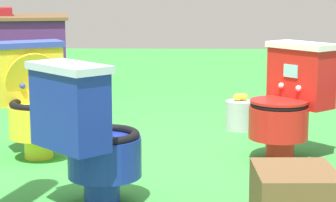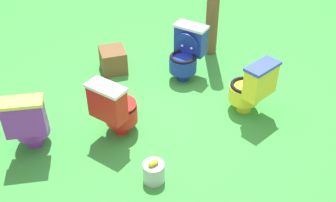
{
  "view_description": "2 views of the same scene",
  "coord_description": "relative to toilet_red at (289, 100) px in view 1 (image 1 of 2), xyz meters",
  "views": [
    {
      "loc": [
        -0.01,
        -3.97,
        1.1
      ],
      "look_at": [
        -0.13,
        -0.28,
        0.43
      ],
      "focal_mm": 69.9,
      "sensor_mm": 36.0,
      "label": 1
    },
    {
      "loc": [
        0.98,
        3.72,
        3.13
      ],
      "look_at": [
        0.0,
        0.04,
        0.32
      ],
      "focal_mm": 44.38,
      "sensor_mm": 36.0,
      "label": 2
    }
  ],
  "objects": [
    {
      "name": "lemon_bucket",
      "position": [
        -0.24,
        0.8,
        -0.25
      ],
      "size": [
        0.22,
        0.22,
        0.28
      ],
      "color": "#B7B7BF",
      "rests_on": "ground"
    },
    {
      "name": "toilet_yellow",
      "position": [
        -1.61,
        0.01,
        0.0
      ],
      "size": [
        0.59,
        0.62,
        0.73
      ],
      "rotation": [
        0.0,
        0.0,
        3.63
      ],
      "color": "yellow",
      "rests_on": "ground"
    },
    {
      "name": "ground",
      "position": [
        -0.62,
        -0.09,
        -0.37
      ],
      "size": [
        14.0,
        14.0,
        0.0
      ],
      "primitive_type": "plane",
      "color": "green"
    },
    {
      "name": "toilet_blue",
      "position": [
        -1.11,
        -0.97,
        0.0
      ],
      "size": [
        0.63,
        0.63,
        0.73
      ],
      "rotation": [
        0.0,
        0.0,
        5.48
      ],
      "color": "#192D9E",
      "rests_on": "ground"
    },
    {
      "name": "toilet_red",
      "position": [
        0.0,
        0.0,
        0.0
      ],
      "size": [
        0.64,
        0.63,
        0.73
      ],
      "rotation": [
        0.0,
        0.0,
        2.28
      ],
      "color": "red",
      "rests_on": "ground"
    }
  ]
}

